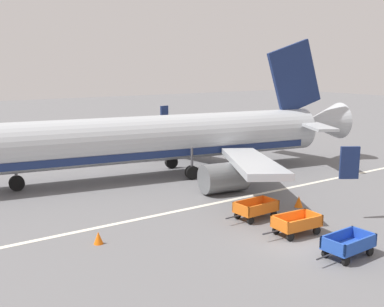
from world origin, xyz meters
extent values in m
plane|color=slate|center=(0.00, 0.00, 0.00)|extent=(220.00, 220.00, 0.00)
cube|color=silver|center=(0.00, 7.84, 0.01)|extent=(120.00, 0.36, 0.01)
cylinder|color=#B2B7BC|center=(1.06, 16.70, 3.15)|extent=(30.20, 8.67, 3.70)
cube|color=navy|center=(1.06, 16.70, 2.13)|extent=(27.21, 7.99, 0.56)
cone|color=#B2B7BC|center=(17.96, 13.83, 3.65)|extent=(5.03, 4.22, 3.52)
cube|color=#B2B7BC|center=(3.73, 7.78, 2.48)|extent=(9.03, 12.43, 1.35)
cube|color=navy|center=(5.23, 0.93, 3.43)|extent=(1.04, 0.75, 1.90)
cylinder|color=slate|center=(2.77, 9.52, 1.13)|extent=(3.51, 2.61, 2.10)
cube|color=#B2B7BC|center=(6.52, 24.24, 2.48)|extent=(5.32, 13.25, 1.35)
cube|color=navy|center=(10.20, 30.21, 3.43)|extent=(1.12, 0.43, 1.90)
cylinder|color=slate|center=(5.05, 22.91, 1.13)|extent=(3.51, 2.61, 2.10)
cube|color=navy|center=(14.66, 14.39, 7.90)|extent=(5.95, 1.36, 6.88)
cube|color=#B2B7BC|center=(14.32, 11.20, 3.75)|extent=(4.01, 5.44, 0.24)
cube|color=#B2B7BC|center=(15.39, 17.51, 3.75)|extent=(2.54, 5.41, 0.24)
cylinder|color=#4C4C51|center=(-9.30, 18.46, 1.57)|extent=(0.20, 0.20, 2.04)
cylinder|color=black|center=(-9.30, 18.46, 0.55)|extent=(1.16, 0.63, 1.10)
cylinder|color=#4C4C51|center=(3.15, 14.11, 1.57)|extent=(0.20, 0.20, 2.04)
cylinder|color=black|center=(3.15, 14.11, 0.55)|extent=(1.16, 0.63, 1.10)
cylinder|color=#4C4C51|center=(3.89, 18.45, 1.57)|extent=(0.20, 0.20, 2.04)
cylinder|color=black|center=(3.89, 18.45, 0.55)|extent=(1.16, 0.63, 1.10)
cube|color=#234CB2|center=(0.83, -2.55, 0.48)|extent=(2.55, 1.49, 0.08)
cube|color=#234CB2|center=(0.85, -3.20, 0.80)|extent=(2.50, 0.19, 0.55)
cube|color=#234CB2|center=(0.81, -1.90, 0.80)|extent=(2.50, 0.19, 0.55)
cube|color=#234CB2|center=(-0.37, -2.59, 0.80)|extent=(0.15, 1.40, 0.55)
cube|color=#234CB2|center=(2.03, -2.51, 0.80)|extent=(0.15, 1.40, 0.55)
cylinder|color=#2D2D33|center=(-0.97, -2.61, 0.44)|extent=(1.00, 0.11, 0.08)
cylinder|color=black|center=(-0.09, -3.14, 0.22)|extent=(0.45, 0.18, 0.44)
cylinder|color=black|center=(-0.13, -2.02, 0.22)|extent=(0.45, 0.18, 0.44)
cylinder|color=black|center=(1.79, -3.08, 0.22)|extent=(0.45, 0.18, 0.44)
cylinder|color=black|center=(1.75, -1.96, 0.22)|extent=(0.45, 0.18, 0.44)
cube|color=orange|center=(0.97, 0.87, 0.48)|extent=(2.59, 1.57, 0.08)
cube|color=orange|center=(0.93, 0.22, 0.80)|extent=(2.50, 0.28, 0.55)
cube|color=orange|center=(1.02, 1.51, 0.80)|extent=(2.50, 0.28, 0.55)
cube|color=orange|center=(-0.22, 0.95, 0.80)|extent=(0.20, 1.40, 0.55)
cube|color=orange|center=(2.17, 0.78, 0.80)|extent=(0.20, 1.40, 0.55)
cylinder|color=#2D2D33|center=(-0.82, 0.99, 0.44)|extent=(1.00, 0.15, 0.08)
cylinder|color=black|center=(0.00, 0.37, 0.22)|extent=(0.45, 0.19, 0.44)
cylinder|color=black|center=(0.08, 1.49, 0.22)|extent=(0.45, 0.19, 0.44)
cylinder|color=black|center=(1.87, 0.24, 0.22)|extent=(0.45, 0.19, 0.44)
cylinder|color=black|center=(1.95, 1.36, 0.22)|extent=(0.45, 0.19, 0.44)
cube|color=orange|center=(0.92, 4.06, 0.48)|extent=(2.53, 1.46, 0.08)
cube|color=orange|center=(0.94, 3.41, 0.80)|extent=(2.50, 0.16, 0.55)
cube|color=orange|center=(0.91, 4.71, 0.80)|extent=(2.50, 0.16, 0.55)
cube|color=orange|center=(-0.28, 4.03, 0.80)|extent=(0.13, 1.40, 0.55)
cube|color=orange|center=(2.12, 4.09, 0.80)|extent=(0.13, 1.40, 0.55)
cylinder|color=#2D2D33|center=(-0.88, 4.02, 0.44)|extent=(1.00, 0.10, 0.08)
cylinder|color=black|center=(0.00, 3.48, 0.22)|extent=(0.44, 0.17, 0.44)
cylinder|color=black|center=(-0.03, 4.60, 0.22)|extent=(0.44, 0.17, 0.44)
cylinder|color=black|center=(1.87, 3.52, 0.22)|extent=(0.44, 0.17, 0.44)
cylinder|color=black|center=(1.85, 4.64, 0.22)|extent=(0.44, 0.17, 0.44)
cone|color=orange|center=(4.71, 4.18, 0.36)|extent=(0.55, 0.55, 0.72)
cone|color=orange|center=(-8.39, 5.59, 0.32)|extent=(0.49, 0.49, 0.65)
camera|label=1|loc=(-16.82, -15.34, 8.95)|focal=42.81mm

